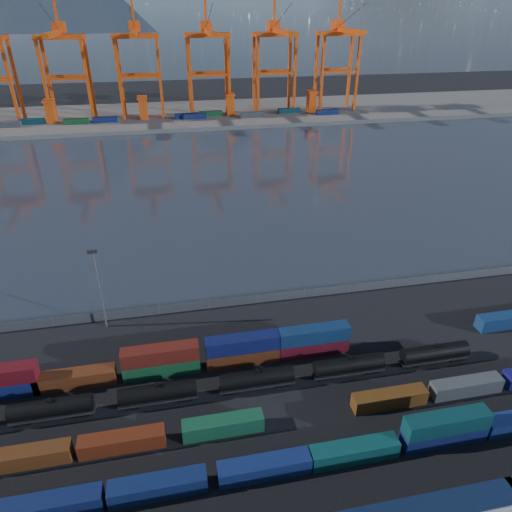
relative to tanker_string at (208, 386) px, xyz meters
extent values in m
plane|color=black|center=(12.67, -4.76, -1.88)|extent=(700.00, 700.00, 0.00)
plane|color=#2A313D|center=(12.67, 100.24, -1.87)|extent=(700.00, 700.00, 0.00)
cube|color=#514F4C|center=(12.67, 205.24, -0.88)|extent=(700.00, 70.00, 2.00)
cube|color=#0E1A33|center=(19.56, -26.70, 3.54)|extent=(26.82, 2.90, 0.54)
cube|color=#101C50|center=(-20.69, -15.37, -0.56)|extent=(12.21, 2.48, 2.64)
cube|color=navy|center=(-7.94, -15.37, -0.56)|extent=(12.21, 2.48, 2.64)
cube|color=navy|center=(5.64, -15.37, -0.56)|extent=(12.21, 2.48, 2.64)
cube|color=#0E4849|center=(18.02, -15.37, -0.56)|extent=(12.21, 2.48, 2.64)
cube|color=#101B51|center=(31.22, -15.37, -0.56)|extent=(12.21, 2.48, 2.64)
cube|color=#0C3A3F|center=(31.22, -15.37, 2.09)|extent=(12.21, 2.48, 2.64)
cube|color=#5D2F12|center=(-25.26, -7.53, -0.62)|extent=(11.66, 2.37, 2.53)
cube|color=maroon|center=(-12.74, -7.53, -0.62)|extent=(11.66, 2.37, 2.53)
cube|color=#165435|center=(1.28, -7.53, -0.62)|extent=(11.66, 2.37, 2.53)
cube|color=#5F3713|center=(26.92, -7.53, -0.62)|extent=(11.66, 2.37, 2.53)
cube|color=#474B4D|center=(39.92, -7.53, -0.62)|extent=(11.66, 2.37, 2.53)
cube|color=#642D14|center=(-20.78, 6.33, -0.52)|extent=(12.58, 2.56, 2.73)
cube|color=#16542C|center=(-7.08, 6.33, -0.52)|extent=(12.58, 2.56, 2.73)
cube|color=maroon|center=(-7.08, 6.33, 2.21)|extent=(12.58, 2.56, 2.73)
cube|color=#602A13|center=(6.59, 6.33, -0.52)|extent=(12.58, 2.56, 2.73)
cube|color=#101651|center=(6.59, 6.33, 2.21)|extent=(12.58, 2.56, 2.73)
cube|color=#5E0E1A|center=(19.08, 6.33, -0.52)|extent=(12.58, 2.56, 2.73)
cube|color=navy|center=(19.08, 6.33, 2.21)|extent=(12.58, 2.56, 2.73)
cube|color=navy|center=(57.99, 6.33, -0.52)|extent=(12.58, 2.56, 2.73)
cylinder|color=black|center=(-23.25, 0.00, 0.20)|extent=(11.75, 2.62, 2.62)
cylinder|color=black|center=(-23.25, 0.00, 1.64)|extent=(0.72, 0.72, 0.45)
cube|color=black|center=(-23.25, 0.00, -1.25)|extent=(12.20, 1.81, 0.36)
cube|color=black|center=(-27.32, 0.00, -1.61)|extent=(2.26, 1.63, 0.54)
cube|color=black|center=(-19.18, 0.00, -1.61)|extent=(2.26, 1.63, 0.54)
cylinder|color=black|center=(-7.75, 0.00, 0.20)|extent=(11.75, 2.62, 2.62)
cylinder|color=black|center=(-7.75, 0.00, 1.64)|extent=(0.72, 0.72, 0.45)
cube|color=black|center=(-7.75, 0.00, -1.25)|extent=(12.20, 1.81, 0.36)
cube|color=black|center=(-11.82, 0.00, -1.61)|extent=(2.26, 1.63, 0.54)
cube|color=black|center=(-3.68, 0.00, -1.61)|extent=(2.26, 1.63, 0.54)
cylinder|color=black|center=(7.75, 0.00, 0.20)|extent=(11.75, 2.62, 2.62)
cylinder|color=black|center=(7.75, 0.00, 1.64)|extent=(0.72, 0.72, 0.45)
cube|color=black|center=(7.75, 0.00, -1.25)|extent=(12.20, 1.81, 0.36)
cube|color=black|center=(3.68, 0.00, -1.61)|extent=(2.26, 1.63, 0.54)
cube|color=black|center=(11.82, 0.00, -1.61)|extent=(2.26, 1.63, 0.54)
cylinder|color=black|center=(23.25, 0.00, 0.20)|extent=(11.75, 2.62, 2.62)
cylinder|color=black|center=(23.25, 0.00, 1.64)|extent=(0.72, 0.72, 0.45)
cube|color=black|center=(23.25, 0.00, -1.25)|extent=(12.20, 1.81, 0.36)
cube|color=black|center=(19.18, 0.00, -1.61)|extent=(2.26, 1.63, 0.54)
cube|color=black|center=(27.32, 0.00, -1.61)|extent=(2.26, 1.63, 0.54)
cylinder|color=black|center=(38.75, 0.00, 0.20)|extent=(11.75, 2.62, 2.62)
cylinder|color=black|center=(38.75, 0.00, 1.64)|extent=(0.72, 0.72, 0.45)
cube|color=black|center=(38.75, 0.00, -1.25)|extent=(12.20, 1.81, 0.36)
cube|color=black|center=(34.68, 0.00, -1.61)|extent=(2.26, 1.63, 0.54)
cube|color=black|center=(42.82, 0.00, -1.61)|extent=(2.26, 1.63, 0.54)
cube|color=#595B5E|center=(12.67, 23.24, -0.88)|extent=(160.00, 0.06, 2.00)
cylinder|color=slate|center=(-27.33, 23.24, -0.78)|extent=(0.12, 0.12, 2.20)
cylinder|color=slate|center=(-17.33, 23.24, -0.78)|extent=(0.12, 0.12, 2.20)
cylinder|color=slate|center=(-7.33, 23.24, -0.78)|extent=(0.12, 0.12, 2.20)
cylinder|color=slate|center=(2.67, 23.24, -0.78)|extent=(0.12, 0.12, 2.20)
cylinder|color=slate|center=(12.67, 23.24, -0.78)|extent=(0.12, 0.12, 2.20)
cylinder|color=slate|center=(22.67, 23.24, -0.78)|extent=(0.12, 0.12, 2.20)
cylinder|color=slate|center=(32.67, 23.24, -0.78)|extent=(0.12, 0.12, 2.20)
cylinder|color=slate|center=(42.67, 23.24, -0.78)|extent=(0.12, 0.12, 2.20)
cylinder|color=slate|center=(52.67, 23.24, -0.78)|extent=(0.12, 0.12, 2.20)
cylinder|color=slate|center=(62.67, 23.24, -0.78)|extent=(0.12, 0.12, 2.20)
cylinder|color=slate|center=(-17.33, 21.24, 6.12)|extent=(0.36, 0.36, 16.00)
cube|color=black|center=(-17.33, 21.24, 14.42)|extent=(1.60, 0.40, 0.60)
cube|color=#EB4E10|center=(-72.42, 194.83, 18.39)|extent=(1.44, 1.44, 40.54)
cube|color=#EB4E10|center=(-72.42, 205.64, 18.39)|extent=(1.44, 1.44, 40.54)
cube|color=#EB4E10|center=(-57.24, 194.83, 18.39)|extent=(1.44, 1.44, 40.54)
cube|color=#EB4E10|center=(-57.24, 205.64, 18.39)|extent=(1.44, 1.44, 40.54)
cube|color=#EB4E10|center=(-37.42, 194.83, 18.39)|extent=(1.44, 1.44, 40.54)
cube|color=#EB4E10|center=(-37.42, 205.64, 18.39)|extent=(1.44, 1.44, 40.54)
cube|color=#EB4E10|center=(-47.33, 194.83, 20.41)|extent=(19.82, 1.26, 1.26)
cube|color=#EB4E10|center=(-47.33, 205.64, 20.41)|extent=(19.82, 1.26, 1.26)
cube|color=#EB4E10|center=(-47.33, 200.24, 38.65)|extent=(22.52, 12.61, 1.98)
cube|color=#EB4E10|center=(-47.33, 189.43, 40.46)|extent=(2.70, 43.24, 2.25)
cube|color=#EB4E10|center=(-47.33, 203.84, 42.71)|extent=(5.40, 7.21, 4.50)
cube|color=#EB4E10|center=(-47.33, 202.04, 49.46)|extent=(1.08, 1.08, 14.41)
cylinder|color=black|center=(-47.33, 187.27, 46.76)|extent=(0.22, 37.08, 12.23)
cube|color=#EB4E10|center=(-22.24, 194.83, 18.39)|extent=(1.44, 1.44, 40.54)
cube|color=#EB4E10|center=(-22.24, 205.64, 18.39)|extent=(1.44, 1.44, 40.54)
cube|color=#EB4E10|center=(-2.42, 194.83, 18.39)|extent=(1.44, 1.44, 40.54)
cube|color=#EB4E10|center=(-2.42, 205.64, 18.39)|extent=(1.44, 1.44, 40.54)
cube|color=#EB4E10|center=(-12.33, 194.83, 20.41)|extent=(19.82, 1.26, 1.26)
cube|color=#EB4E10|center=(-12.33, 205.64, 20.41)|extent=(19.82, 1.26, 1.26)
cube|color=#EB4E10|center=(-12.33, 200.24, 38.65)|extent=(22.52, 12.61, 1.98)
cube|color=#EB4E10|center=(-12.33, 189.43, 40.46)|extent=(2.70, 43.24, 2.25)
cube|color=#EB4E10|center=(-12.33, 203.84, 42.71)|extent=(5.40, 7.21, 4.50)
cube|color=#EB4E10|center=(-12.33, 202.04, 49.46)|extent=(1.08, 1.08, 14.41)
cylinder|color=black|center=(-12.33, 187.27, 46.76)|extent=(0.22, 37.08, 12.23)
cube|color=#EB4E10|center=(12.76, 194.83, 18.39)|extent=(1.44, 1.44, 40.54)
cube|color=#EB4E10|center=(12.76, 205.64, 18.39)|extent=(1.44, 1.44, 40.54)
cube|color=#EB4E10|center=(32.58, 194.83, 18.39)|extent=(1.44, 1.44, 40.54)
cube|color=#EB4E10|center=(32.58, 205.64, 18.39)|extent=(1.44, 1.44, 40.54)
cube|color=#EB4E10|center=(22.67, 194.83, 20.41)|extent=(19.82, 1.26, 1.26)
cube|color=#EB4E10|center=(22.67, 205.64, 20.41)|extent=(19.82, 1.26, 1.26)
cube|color=#EB4E10|center=(22.67, 200.24, 38.65)|extent=(22.52, 12.61, 1.98)
cube|color=#EB4E10|center=(22.67, 189.43, 40.46)|extent=(2.70, 43.24, 2.25)
cube|color=#EB4E10|center=(22.67, 203.84, 42.71)|extent=(5.40, 7.21, 4.50)
cube|color=#EB4E10|center=(22.67, 202.04, 49.46)|extent=(1.08, 1.08, 14.41)
cylinder|color=black|center=(22.67, 187.27, 46.76)|extent=(0.22, 37.08, 12.23)
cube|color=#EB4E10|center=(47.76, 194.83, 18.39)|extent=(1.44, 1.44, 40.54)
cube|color=#EB4E10|center=(47.76, 205.64, 18.39)|extent=(1.44, 1.44, 40.54)
cube|color=#EB4E10|center=(67.58, 194.83, 18.39)|extent=(1.44, 1.44, 40.54)
cube|color=#EB4E10|center=(67.58, 205.64, 18.39)|extent=(1.44, 1.44, 40.54)
cube|color=#EB4E10|center=(57.67, 194.83, 20.41)|extent=(19.82, 1.26, 1.26)
cube|color=#EB4E10|center=(57.67, 205.64, 20.41)|extent=(19.82, 1.26, 1.26)
cube|color=#EB4E10|center=(57.67, 200.24, 38.65)|extent=(22.52, 12.61, 1.98)
cube|color=#EB4E10|center=(57.67, 189.43, 40.46)|extent=(2.70, 43.24, 2.25)
cube|color=#EB4E10|center=(57.67, 203.84, 42.71)|extent=(5.40, 7.21, 4.50)
cube|color=#EB4E10|center=(57.67, 202.04, 49.46)|extent=(1.08, 1.08, 14.41)
cylinder|color=black|center=(57.67, 187.27, 46.76)|extent=(0.22, 37.08, 12.23)
cube|color=#EB4E10|center=(82.76, 194.83, 18.39)|extent=(1.44, 1.44, 40.54)
cube|color=#EB4E10|center=(82.76, 205.64, 18.39)|extent=(1.44, 1.44, 40.54)
cube|color=#EB4E10|center=(102.58, 194.83, 18.39)|extent=(1.44, 1.44, 40.54)
cube|color=#EB4E10|center=(102.58, 205.64, 18.39)|extent=(1.44, 1.44, 40.54)
cube|color=#EB4E10|center=(92.67, 194.83, 20.41)|extent=(19.82, 1.26, 1.26)
cube|color=#EB4E10|center=(92.67, 205.64, 20.41)|extent=(19.82, 1.26, 1.26)
cube|color=#EB4E10|center=(92.67, 200.24, 38.65)|extent=(22.52, 12.61, 1.98)
cube|color=#EB4E10|center=(92.67, 189.43, 40.46)|extent=(2.70, 43.24, 2.25)
cube|color=#EB4E10|center=(92.67, 203.84, 42.71)|extent=(5.40, 7.21, 4.50)
cube|color=#EB4E10|center=(92.67, 202.04, 49.46)|extent=(1.08, 1.08, 14.41)
cylinder|color=black|center=(92.67, 187.27, 46.76)|extent=(0.22, 37.08, 12.23)
cube|color=navy|center=(13.32, 189.91, 1.42)|extent=(12.00, 2.44, 2.60)
cube|color=navy|center=(84.01, 186.16, 1.42)|extent=(12.00, 2.44, 2.60)
cube|color=navy|center=(9.03, 191.32, 1.42)|extent=(12.00, 2.44, 2.60)
cube|color=#0C3842|center=(-66.63, 193.72, 1.42)|extent=(12.00, 2.44, 2.60)
cube|color=#3F4244|center=(-76.57, 188.97, 1.42)|extent=(12.00, 2.44, 2.60)
cube|color=#3F4244|center=(43.04, 187.94, 1.42)|extent=(12.00, 2.44, 2.60)
cube|color=#144C23|center=(-45.08, 189.44, 1.42)|extent=(12.00, 2.44, 2.60)
cube|color=navy|center=(-31.49, 190.76, 1.42)|extent=(12.00, 2.44, 2.60)
cube|color=#144C23|center=(22.01, 194.72, 1.42)|extent=(12.00, 2.44, 2.60)
cube|color=#0C3842|center=(65.07, 194.06, 1.42)|extent=(12.00, 2.44, 2.60)
cube|color=#EB4E10|center=(-57.33, 195.24, 5.12)|extent=(4.00, 6.00, 10.00)
cube|color=#EB4E10|center=(-57.33, 195.24, 10.62)|extent=(5.00, 7.00, 1.20)
cube|color=#EB4E10|center=(-12.33, 195.24, 5.12)|extent=(4.00, 6.00, 10.00)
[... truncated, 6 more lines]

